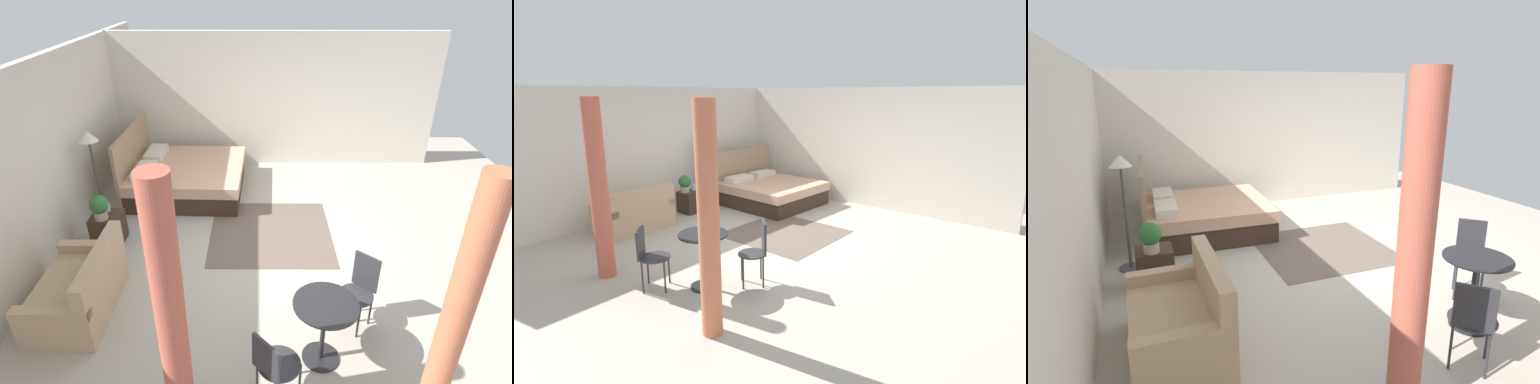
# 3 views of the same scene
# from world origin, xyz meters

# --- Properties ---
(ground_plane) EXTENTS (8.99, 9.45, 0.02)m
(ground_plane) POSITION_xyz_m (0.00, 0.00, -0.01)
(ground_plane) COLOR #B2A899
(wall_back) EXTENTS (8.99, 0.12, 2.66)m
(wall_back) POSITION_xyz_m (0.00, 3.23, 1.33)
(wall_back) COLOR silver
(wall_back) RESTS_ON ground
(wall_right) EXTENTS (0.12, 6.45, 2.66)m
(wall_right) POSITION_xyz_m (3.00, 0.00, 1.33)
(wall_right) COLOR silver
(wall_right) RESTS_ON ground
(area_rug) EXTENTS (1.82, 1.87, 0.01)m
(area_rug) POSITION_xyz_m (0.27, 0.13, 0.00)
(area_rug) COLOR #66564C
(area_rug) RESTS_ON ground
(bed) EXTENTS (1.95, 2.05, 1.20)m
(bed) POSITION_xyz_m (1.67, 1.68, 0.29)
(bed) COLOR #38281E
(bed) RESTS_ON ground
(couch) EXTENTS (1.32, 0.82, 0.85)m
(couch) POSITION_xyz_m (-1.39, 2.42, 0.29)
(couch) COLOR tan
(couch) RESTS_ON ground
(nightstand) EXTENTS (0.41, 0.44, 0.46)m
(nightstand) POSITION_xyz_m (0.03, 2.56, 0.23)
(nightstand) COLOR #38281E
(nightstand) RESTS_ON ground
(potted_plant) EXTENTS (0.26, 0.26, 0.37)m
(potted_plant) POSITION_xyz_m (-0.07, 2.59, 0.66)
(potted_plant) COLOR tan
(potted_plant) RESTS_ON nightstand
(vase) EXTENTS (0.09, 0.09, 0.14)m
(vase) POSITION_xyz_m (0.15, 2.57, 0.53)
(vase) COLOR silver
(vase) RESTS_ON nightstand
(floor_lamp) EXTENTS (0.30, 0.30, 1.54)m
(floor_lamp) POSITION_xyz_m (0.60, 2.84, 1.21)
(floor_lamp) COLOR #3F3F44
(floor_lamp) RESTS_ON ground
(balcony_table) EXTENTS (0.65, 0.65, 0.76)m
(balcony_table) POSITION_xyz_m (-2.09, -0.33, 0.53)
(balcony_table) COLOR black
(balcony_table) RESTS_ON ground
(cafe_chair_near_window) EXTENTS (0.57, 0.57, 0.83)m
(cafe_chair_near_window) POSITION_xyz_m (-2.58, 0.19, 0.51)
(cafe_chair_near_window) COLOR #2D2D33
(cafe_chair_near_window) RESTS_ON ground
(cafe_chair_near_couch) EXTENTS (0.54, 0.54, 0.89)m
(cafe_chair_near_couch) POSITION_xyz_m (-1.56, -0.82, 0.53)
(cafe_chair_near_couch) COLOR #2D2D33
(cafe_chair_near_couch) RESTS_ON ground
(curtain_left) EXTENTS (0.22, 0.22, 2.49)m
(curtain_left) POSITION_xyz_m (-2.75, -1.20, 1.24)
(curtain_left) COLOR #D1704C
(curtain_left) RESTS_ON ground
(curtain_right) EXTENTS (0.24, 0.24, 2.49)m
(curtain_right) POSITION_xyz_m (-2.75, 1.00, 1.24)
(curtain_right) COLOR #C15B47
(curtain_right) RESTS_ON ground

